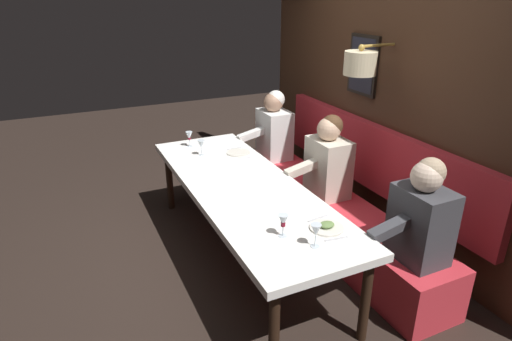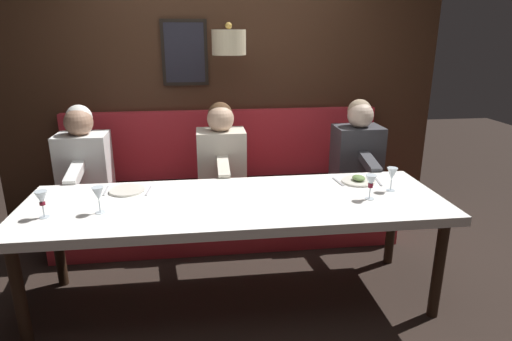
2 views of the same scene
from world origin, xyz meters
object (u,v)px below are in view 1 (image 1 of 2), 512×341
(wine_glass_0, at_px, (283,221))
(diner_near, at_px, (328,159))
(wine_glass_1, at_px, (316,231))
(diner_nearest, at_px, (422,214))
(dining_table, at_px, (244,191))
(diner_middle, at_px, (274,127))
(wine_glass_2, at_px, (189,136))
(wine_glass_3, at_px, (201,145))

(wine_glass_0, bearing_deg, diner_near, 43.25)
(wine_glass_0, bearing_deg, wine_glass_1, -57.24)
(diner_near, xyz_separation_m, wine_glass_0, (-0.97, -0.91, 0.04))
(diner_nearest, height_order, diner_near, same)
(dining_table, distance_m, diner_middle, 1.46)
(diner_near, xyz_separation_m, diner_middle, (0.00, 1.11, 0.00))
(diner_nearest, xyz_separation_m, wine_glass_2, (-1.01, 2.27, 0.04))
(wine_glass_0, xyz_separation_m, wine_glass_1, (0.13, -0.20, 0.00))
(wine_glass_1, distance_m, wine_glass_2, 2.21)
(diner_near, bearing_deg, diner_nearest, -90.00)
(wine_glass_3, bearing_deg, diner_middle, 18.35)
(wine_glass_3, bearing_deg, wine_glass_0, -89.63)
(diner_nearest, bearing_deg, wine_glass_3, 116.59)
(diner_near, relative_size, wine_glass_3, 4.82)
(dining_table, xyz_separation_m, wine_glass_0, (-0.09, -0.87, 0.18))
(diner_nearest, distance_m, wine_glass_2, 2.49)
(dining_table, height_order, diner_near, diner_near)
(dining_table, bearing_deg, diner_nearest, -52.20)
(diner_near, bearing_deg, wine_glass_1, -127.05)
(dining_table, relative_size, wine_glass_1, 16.56)
(diner_near, height_order, diner_middle, same)
(diner_middle, height_order, wine_glass_1, diner_middle)
(wine_glass_2, bearing_deg, wine_glass_3, -84.58)
(diner_nearest, bearing_deg, dining_table, 127.80)
(dining_table, distance_m, wine_glass_3, 0.85)
(diner_nearest, bearing_deg, diner_near, 90.00)
(dining_table, relative_size, diner_nearest, 3.43)
(wine_glass_1, bearing_deg, wine_glass_3, 94.24)
(diner_middle, height_order, wine_glass_2, diner_middle)
(diner_nearest, relative_size, wine_glass_2, 4.82)
(wine_glass_1, xyz_separation_m, wine_glass_3, (-0.14, 1.90, 0.00))
(diner_nearest, distance_m, wine_glass_3, 2.20)
(dining_table, xyz_separation_m, wine_glass_2, (-0.13, 1.14, 0.18))
(wine_glass_2, bearing_deg, dining_table, -83.45)
(wine_glass_2, xyz_separation_m, wine_glass_3, (0.03, -0.31, 0.00))
(diner_nearest, height_order, wine_glass_2, diner_nearest)
(diner_middle, bearing_deg, wine_glass_2, -179.14)
(wine_glass_0, height_order, wine_glass_1, same)
(dining_table, distance_m, diner_nearest, 1.45)
(diner_nearest, xyz_separation_m, wine_glass_1, (-0.84, 0.07, 0.04))
(wine_glass_0, bearing_deg, dining_table, 84.07)
(dining_table, height_order, wine_glass_3, wine_glass_3)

